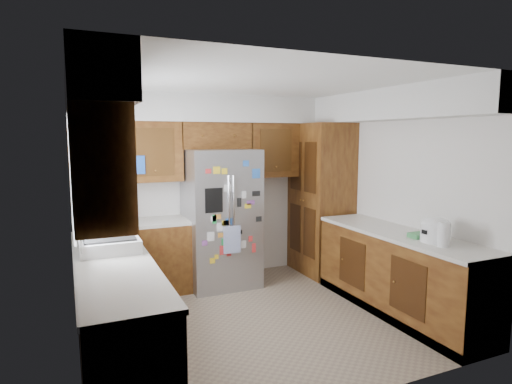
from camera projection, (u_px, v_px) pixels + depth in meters
floor at (259, 319)px, 4.64m from camera, size 3.60×3.60×0.00m
room_shell at (236, 149)px, 4.69m from camera, size 3.64×3.24×2.52m
left_counter_run at (127, 299)px, 4.06m from camera, size 1.36×3.20×0.92m
right_counter_run at (399, 276)px, 4.76m from camera, size 0.63×2.25×0.92m
pantry at (321, 199)px, 6.15m from camera, size 0.60×0.90×2.15m
fridge at (221, 218)px, 5.62m from camera, size 0.90×0.79×1.80m
bridge_cabinet at (215, 136)px, 5.68m from camera, size 0.96×0.34×0.35m
fridge_top_items at (203, 111)px, 5.57m from camera, size 0.91×0.32×0.32m
sink_assembly at (109, 241)px, 4.00m from camera, size 0.52×0.70×0.37m
left_counter_clutter at (105, 220)px, 4.69m from camera, size 0.30×0.86×0.38m
rice_cooker at (435, 229)px, 4.24m from camera, size 0.29×0.28×0.25m
paper_towel at (443, 235)px, 4.05m from camera, size 0.11×0.11×0.24m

